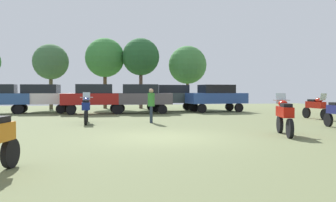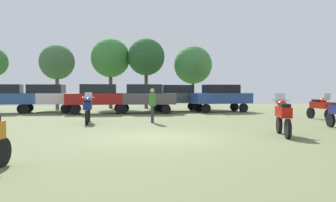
% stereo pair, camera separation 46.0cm
% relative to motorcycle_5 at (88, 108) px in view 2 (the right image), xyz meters
% --- Properties ---
extents(ground_plane, '(44.00, 52.00, 0.02)m').
position_rel_motorcycle_5_xyz_m(ground_plane, '(2.65, -5.68, -0.75)').
color(ground_plane, '#6B744B').
extents(motorcycle_5, '(0.62, 2.25, 1.50)m').
position_rel_motorcycle_5_xyz_m(motorcycle_5, '(0.00, 0.00, 0.00)').
color(motorcycle_5, black).
rests_on(motorcycle_5, ground).
extents(motorcycle_6, '(0.62, 2.13, 1.45)m').
position_rel_motorcycle_5_xyz_m(motorcycle_6, '(12.38, -0.25, -0.03)').
color(motorcycle_6, black).
rests_on(motorcycle_6, ground).
extents(motorcycle_8, '(0.84, 2.06, 1.50)m').
position_rel_motorcycle_5_xyz_m(motorcycle_8, '(6.95, -6.05, -0.01)').
color(motorcycle_8, black).
rests_on(motorcycle_8, ground).
extents(car_1, '(4.39, 2.02, 2.00)m').
position_rel_motorcycle_5_xyz_m(car_1, '(-6.01, 8.27, 0.43)').
color(car_1, black).
rests_on(car_1, ground).
extents(car_2, '(4.47, 2.26, 2.00)m').
position_rel_motorcycle_5_xyz_m(car_2, '(-3.18, 8.38, 0.43)').
color(car_2, black).
rests_on(car_2, ground).
extents(car_3, '(4.53, 2.44, 2.00)m').
position_rel_motorcycle_5_xyz_m(car_3, '(3.58, 6.56, 0.43)').
color(car_3, black).
rests_on(car_3, ground).
extents(car_4, '(4.34, 1.90, 2.00)m').
position_rel_motorcycle_5_xyz_m(car_4, '(0.40, 6.76, 0.43)').
color(car_4, black).
rests_on(car_4, ground).
extents(car_5, '(4.37, 1.99, 2.00)m').
position_rel_motorcycle_5_xyz_m(car_5, '(6.28, 8.74, 0.43)').
color(car_5, black).
rests_on(car_5, ground).
extents(car_6, '(4.45, 2.20, 2.00)m').
position_rel_motorcycle_5_xyz_m(car_6, '(9.23, 6.91, 0.43)').
color(car_6, black).
rests_on(car_6, ground).
extents(person_1, '(0.41, 0.41, 1.68)m').
position_rel_motorcycle_5_xyz_m(person_1, '(3.12, -0.38, 0.24)').
color(person_1, '#293446').
rests_on(person_1, ground).
extents(tree_1, '(3.37, 3.37, 5.53)m').
position_rel_motorcycle_5_xyz_m(tree_1, '(8.62, 12.55, 3.10)').
color(tree_1, brown).
rests_on(tree_1, ground).
extents(tree_2, '(3.42, 3.42, 6.15)m').
position_rel_motorcycle_5_xyz_m(tree_2, '(1.42, 13.65, 3.68)').
color(tree_2, brown).
rests_on(tree_2, ground).
extents(tree_6, '(3.23, 3.23, 6.12)m').
position_rel_motorcycle_5_xyz_m(tree_6, '(4.46, 12.79, 3.74)').
color(tree_6, brown).
rests_on(tree_6, ground).
extents(tree_7, '(2.98, 2.98, 5.49)m').
position_rel_motorcycle_5_xyz_m(tree_7, '(-3.09, 13.53, 3.23)').
color(tree_7, brown).
rests_on(tree_7, ground).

